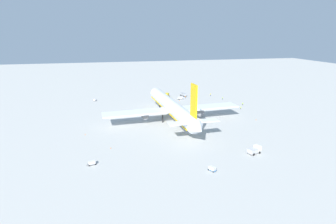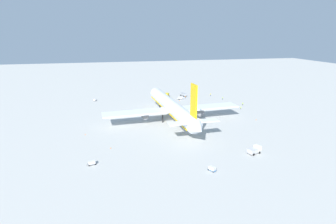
{
  "view_description": "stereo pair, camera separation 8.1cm",
  "coord_description": "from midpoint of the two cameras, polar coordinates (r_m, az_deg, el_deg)",
  "views": [
    {
      "loc": [
        -127.09,
        31.16,
        42.52
      ],
      "look_at": [
        -3.59,
        2.45,
        5.22
      ],
      "focal_mm": 28.59,
      "sensor_mm": 36.0,
      "label": 1
    },
    {
      "loc": [
        -127.11,
        31.08,
        42.52
      ],
      "look_at": [
        -3.59,
        2.45,
        5.22
      ],
      "focal_mm": 28.59,
      "sensor_mm": 36.0,
      "label": 2
    }
  ],
  "objects": [
    {
      "name": "traffic_cone_2",
      "position": [
        122.46,
        -17.26,
        -4.56
      ],
      "size": [
        0.36,
        0.36,
        0.55
      ],
      "primitive_type": "cone",
      "color": "orange",
      "rests_on": "ground"
    },
    {
      "name": "service_truck_2",
      "position": [
        189.38,
        3.26,
        3.78
      ],
      "size": [
        5.99,
        3.38,
        2.33
      ],
      "color": "#999EA5",
      "rests_on": "ground"
    },
    {
      "name": "traffic_cone_1",
      "position": [
        176.41,
        2.44,
        2.52
      ],
      "size": [
        0.36,
        0.36,
        0.55
      ],
      "primitive_type": "cone",
      "color": "orange",
      "rests_on": "ground"
    },
    {
      "name": "baggage_cart_2",
      "position": [
        89.04,
        9.39,
        -11.79
      ],
      "size": [
        3.11,
        2.48,
        1.45
      ],
      "color": "#26598C",
      "rests_on": "ground"
    },
    {
      "name": "ground_worker_0",
      "position": [
        171.26,
        15.63,
        1.7
      ],
      "size": [
        0.43,
        0.43,
        1.71
      ],
      "color": "black",
      "rests_on": "ground"
    },
    {
      "name": "airliner",
      "position": [
        134.48,
        0.86,
        1.07
      ],
      "size": [
        76.34,
        69.24,
        23.72
      ],
      "color": "silver",
      "rests_on": "ground"
    },
    {
      "name": "ground_plane",
      "position": [
        137.59,
        0.64,
        -1.61
      ],
      "size": [
        600.0,
        600.0,
        0.0
      ],
      "primitive_type": "plane",
      "color": "#B2B2AD"
    },
    {
      "name": "traffic_cone_0",
      "position": [
        105.88,
        -12.12,
        -7.51
      ],
      "size": [
        0.36,
        0.36,
        0.55
      ],
      "primitive_type": "cone",
      "color": "orange",
      "rests_on": "ground"
    },
    {
      "name": "service_truck_1",
      "position": [
        104.32,
        17.94,
        -7.69
      ],
      "size": [
        4.0,
        5.55,
        2.76
      ],
      "color": "white",
      "rests_on": "ground"
    },
    {
      "name": "service_truck_0",
      "position": [
        184.09,
        -0.36,
        3.53
      ],
      "size": [
        6.89,
        4.99,
        2.85
      ],
      "color": "yellow",
      "rests_on": "ground"
    },
    {
      "name": "ground_worker_2",
      "position": [
        192.4,
        9.03,
        3.7
      ],
      "size": [
        0.45,
        0.45,
        1.79
      ],
      "color": "navy",
      "rests_on": "ground"
    },
    {
      "name": "ground_worker_4",
      "position": [
        182.69,
        11.51,
        2.88
      ],
      "size": [
        0.48,
        0.48,
        1.69
      ],
      "color": "navy",
      "rests_on": "ground"
    },
    {
      "name": "service_van",
      "position": [
        180.13,
        2.64,
        3.06
      ],
      "size": [
        2.6,
        4.54,
        1.97
      ],
      "color": "silver",
      "rests_on": "ground"
    },
    {
      "name": "traffic_cone_3",
      "position": [
        143.95,
        18.24,
        -1.52
      ],
      "size": [
        0.36,
        0.36,
        0.55
      ],
      "primitive_type": "cone",
      "color": "orange",
      "rests_on": "ground"
    },
    {
      "name": "ground_worker_1",
      "position": [
        183.4,
        3.69,
        3.23
      ],
      "size": [
        0.55,
        0.55,
        1.72
      ],
      "color": "navy",
      "rests_on": "ground"
    },
    {
      "name": "ground_worker_3",
      "position": [
        161.22,
        15.24,
        0.83
      ],
      "size": [
        0.5,
        0.5,
        1.71
      ],
      "color": "#3F3F47",
      "rests_on": "ground"
    },
    {
      "name": "baggage_cart_1",
      "position": [
        182.1,
        -15.37,
        2.53
      ],
      "size": [
        3.09,
        1.97,
        1.33
      ],
      "color": "gray",
      "rests_on": "ground"
    },
    {
      "name": "baggage_cart_0",
      "position": [
        95.06,
        -15.95,
        -10.35
      ],
      "size": [
        2.05,
        3.37,
        1.39
      ],
      "color": "#595B60",
      "rests_on": "ground"
    }
  ]
}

